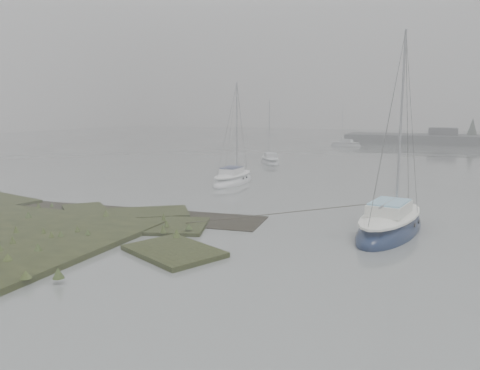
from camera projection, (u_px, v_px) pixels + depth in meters
name	position (u px, v px, depth m)	size (l,w,h in m)	color
ground	(332.00, 164.00, 45.31)	(160.00, 160.00, 0.00)	slate
sailboat_main	(390.00, 226.00, 20.22)	(3.28, 6.87, 9.31)	#111E3D
sailboat_white	(233.00, 180.00, 33.61)	(1.86, 5.52, 7.76)	white
sailboat_far_a	(270.00, 161.00, 45.84)	(3.73, 4.93, 6.75)	#9FA3A9
sailboat_far_c	(345.00, 145.00, 66.91)	(4.71, 2.37, 6.36)	silver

